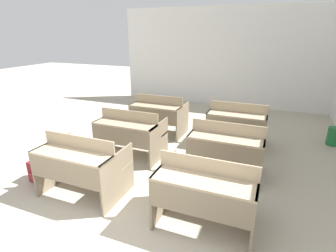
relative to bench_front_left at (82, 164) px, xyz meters
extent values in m
cube|color=silver|center=(0.78, 5.84, 1.03)|extent=(6.59, 0.06, 3.03)
cube|color=#7F7059|center=(-0.57, 0.04, -0.12)|extent=(0.03, 0.81, 0.73)
cube|color=#7F7059|center=(0.57, 0.04, -0.12)|extent=(0.03, 0.81, 0.73)
cube|color=tan|center=(0.00, -0.18, 0.23)|extent=(1.17, 0.36, 0.03)
cube|color=#7F7059|center=(0.00, -0.35, 0.05)|extent=(1.11, 0.02, 0.33)
cube|color=tan|center=(0.00, -0.01, 0.34)|extent=(1.17, 0.02, 0.19)
cube|color=tan|center=(0.00, 0.29, -0.05)|extent=(1.17, 0.31, 0.03)
cube|color=#7F7059|center=(0.00, 0.29, -0.33)|extent=(1.11, 0.04, 0.04)
cube|color=#80705A|center=(1.26, 0.05, -0.12)|extent=(0.03, 0.81, 0.73)
cube|color=#80705A|center=(2.40, 0.05, -0.12)|extent=(0.03, 0.81, 0.73)
cube|color=tan|center=(1.83, -0.18, 0.23)|extent=(1.17, 0.36, 0.03)
cube|color=#80705A|center=(1.83, -0.35, 0.05)|extent=(1.11, 0.02, 0.33)
cube|color=tan|center=(1.83, -0.01, 0.34)|extent=(1.17, 0.02, 0.19)
cube|color=tan|center=(1.83, 0.30, -0.05)|extent=(1.17, 0.31, 0.03)
cube|color=#80705A|center=(1.83, 0.30, -0.33)|extent=(1.11, 0.04, 0.04)
cube|color=#7C6D56|center=(-0.55, 1.39, -0.12)|extent=(0.03, 0.81, 0.73)
cube|color=#7C6D56|center=(0.59, 1.39, -0.12)|extent=(0.03, 0.81, 0.73)
cube|color=tan|center=(0.02, 1.16, 0.23)|extent=(1.17, 0.36, 0.03)
cube|color=#7C6D56|center=(0.02, 0.99, 0.05)|extent=(1.11, 0.02, 0.33)
cube|color=tan|center=(0.02, 1.33, 0.34)|extent=(1.17, 0.02, 0.19)
cube|color=tan|center=(0.02, 1.64, -0.05)|extent=(1.17, 0.31, 0.03)
cube|color=#7C6D56|center=(0.02, 1.64, -0.33)|extent=(1.11, 0.04, 0.04)
cube|color=#81715A|center=(1.26, 1.39, -0.12)|extent=(0.03, 0.81, 0.73)
cube|color=#81715A|center=(2.40, 1.39, -0.12)|extent=(0.03, 0.81, 0.73)
cube|color=tan|center=(1.83, 1.16, 0.23)|extent=(1.17, 0.36, 0.03)
cube|color=#81715A|center=(1.83, 0.99, 0.05)|extent=(1.11, 0.02, 0.33)
cube|color=tan|center=(1.83, 1.33, 0.34)|extent=(1.17, 0.02, 0.19)
cube|color=tan|center=(1.83, 1.64, -0.05)|extent=(1.17, 0.31, 0.03)
cube|color=#81715A|center=(1.83, 1.64, -0.33)|extent=(1.11, 0.04, 0.04)
cube|color=#7A6B54|center=(-0.54, 2.69, -0.12)|extent=(0.03, 0.81, 0.73)
cube|color=#7A6B54|center=(0.60, 2.69, -0.12)|extent=(0.03, 0.81, 0.73)
cube|color=tan|center=(0.03, 2.46, 0.23)|extent=(1.17, 0.36, 0.03)
cube|color=#7A6B54|center=(0.03, 2.29, 0.05)|extent=(1.11, 0.02, 0.33)
cube|color=tan|center=(0.03, 2.63, 0.34)|extent=(1.17, 0.02, 0.19)
cube|color=tan|center=(0.03, 2.94, -0.05)|extent=(1.17, 0.31, 0.03)
cube|color=#7A6B54|center=(0.03, 2.94, -0.33)|extent=(1.11, 0.04, 0.04)
cube|color=#82725B|center=(1.24, 2.70, -0.12)|extent=(0.03, 0.81, 0.73)
cube|color=#82725B|center=(2.38, 2.70, -0.12)|extent=(0.03, 0.81, 0.73)
cube|color=tan|center=(1.81, 2.48, 0.23)|extent=(1.17, 0.36, 0.03)
cube|color=#82725B|center=(1.81, 2.31, 0.05)|extent=(1.11, 0.02, 0.33)
cube|color=tan|center=(1.81, 2.65, 0.34)|extent=(1.17, 0.02, 0.19)
cube|color=tan|center=(1.81, 2.95, -0.05)|extent=(1.17, 0.31, 0.03)
cube|color=#82725B|center=(1.81, 2.95, -0.33)|extent=(1.11, 0.04, 0.04)
cylinder|color=#1E6B33|center=(3.71, 3.41, -0.29)|extent=(0.23, 0.23, 0.40)
cube|color=maroon|center=(-0.88, 0.03, -0.31)|extent=(0.32, 0.24, 0.34)
cube|color=maroon|center=(-0.88, -0.10, -0.37)|extent=(0.23, 0.02, 0.15)
camera|label=1|loc=(2.41, -2.64, 1.78)|focal=28.00mm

